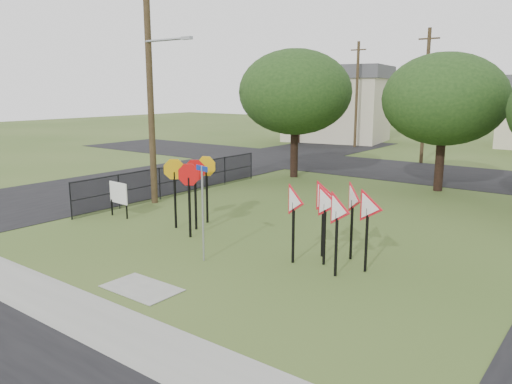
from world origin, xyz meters
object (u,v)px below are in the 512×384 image
yield_sign_cluster (333,206)px  street_name_sign (203,207)px  stop_sign_cluster (191,178)px  info_board (118,194)px

yield_sign_cluster → street_name_sign: bearing=-148.1°
stop_sign_cluster → info_board: (-3.58, -0.51, -0.97)m
yield_sign_cluster → info_board: size_ratio=2.14×
yield_sign_cluster → info_board: bearing=-178.7°
street_name_sign → yield_sign_cluster: 3.77m
stop_sign_cluster → yield_sign_cluster: stop_sign_cluster is taller
street_name_sign → stop_sign_cluster: bearing=139.7°
stop_sign_cluster → info_board: size_ratio=1.84×
yield_sign_cluster → stop_sign_cluster: bearing=177.2°
yield_sign_cluster → info_board: yield_sign_cluster is taller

